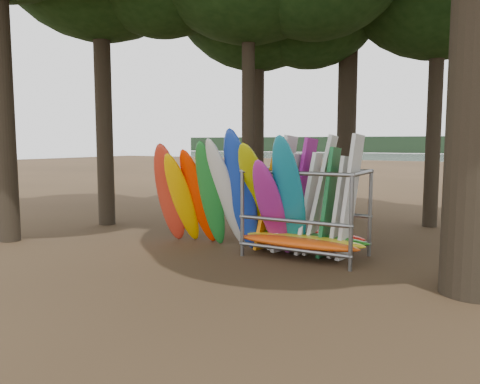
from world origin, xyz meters
The scene contains 4 objects.
ground centered at (0.00, 0.00, 0.00)m, with size 120.00×120.00×0.00m, color #47331E.
lake centered at (0.00, 60.00, 0.00)m, with size 160.00×160.00×0.00m, color gray.
kayak_row centered at (-0.61, 0.81, 1.35)m, with size 4.44×2.19×3.16m.
storage_rack centered at (1.27, 1.24, 0.99)m, with size 2.99×1.61×2.90m.
Camera 1 is at (5.39, -8.99, 2.71)m, focal length 35.00 mm.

